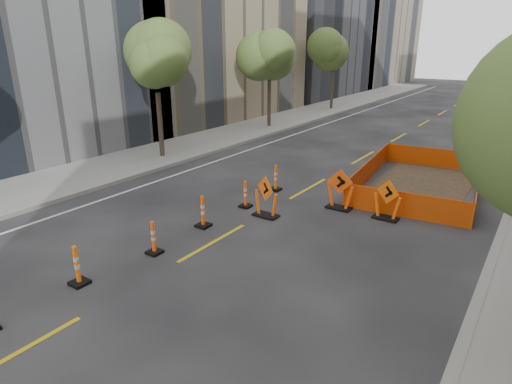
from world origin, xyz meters
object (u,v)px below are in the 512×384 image
Objects in this scene: channelizer_6 at (276,178)px; parked_car_mid at (505,122)px; channelizer_2 at (77,265)px; chevron_sign_right at (387,200)px; chevron_sign_center at (340,189)px; parked_car_near at (495,137)px; channelizer_3 at (153,237)px; channelizer_5 at (245,194)px; channelizer_4 at (203,211)px; chevron_sign_left at (266,196)px.

parked_car_mid reaches higher than channelizer_6.
chevron_sign_right is at bearing 59.76° from channelizer_2.
chevron_sign_center is 0.34× the size of parked_car_near.
channelizer_3 is 6.76m from chevron_sign_center.
parked_car_mid is (1.62, 18.21, 0.10)m from chevron_sign_right.
chevron_sign_right is at bearing 21.37° from channelizer_5.
parked_car_mid is at bearing 64.85° from chevron_sign_center.
channelizer_4 is 4.92m from chevron_sign_center.
channelizer_3 is 0.20× the size of parked_car_mid.
channelizer_5 is (0.01, 4.36, 0.01)m from channelizer_3.
channelizer_6 is at bearing -118.13° from parked_car_near.
chevron_sign_right is at bearing -5.02° from channelizer_6.
channelizer_2 is at bearing -79.30° from chevron_sign_left.
chevron_sign_left is at bearing 74.84° from channelizer_3.
parked_car_near reaches higher than chevron_sign_center.
parked_car_near is at bearing 94.77° from chevron_sign_left.
channelizer_5 is at bearing 87.25° from channelizer_2.
channelizer_4 is 0.77× the size of chevron_sign_right.
parked_car_near reaches higher than channelizer_5.
parked_car_mid is (6.15, 19.98, 0.30)m from channelizer_5.
chevron_sign_right is at bearing 40.46° from channelizer_4.
channelizer_5 is 3.35m from chevron_sign_center.
chevron_sign_left reaches higher than channelizer_3.
parked_car_mid reaches higher than chevron_sign_center.
channelizer_5 is at bearing 89.83° from channelizer_3.
channelizer_4 is at bearing 92.39° from channelizer_3.
channelizer_3 is at bearing -90.17° from channelizer_5.
channelizer_2 is 0.24× the size of parked_car_near.
channelizer_2 is at bearing -108.62° from parked_car_near.
channelizer_3 is 2.18m from channelizer_4.
chevron_sign_center is at bearing -8.16° from channelizer_6.
channelizer_6 is (-0.08, 6.54, 0.03)m from channelizer_3.
parked_car_mid is at bearing 72.90° from channelizer_5.
channelizer_5 is 1.15m from chevron_sign_left.
parked_car_mid reaches higher than channelizer_4.
channelizer_5 is 20.91m from parked_car_mid.
chevron_sign_center is 1.69m from chevron_sign_right.
channelizer_5 is at bearing 87.27° from channelizer_4.
channelizer_5 is at bearing -172.78° from chevron_sign_left.
channelizer_5 is (0.31, 6.54, -0.02)m from channelizer_2.
channelizer_2 reaches higher than channelizer_3.
parked_car_mid reaches higher than channelizer_2.
chevron_sign_center is at bearing -106.03° from parked_car_near.
chevron_sign_left is at bearing 77.35° from channelizer_2.
channelizer_3 is at bearing -87.61° from channelizer_4.
channelizer_2 is 22.27m from parked_car_near.
channelizer_4 is 0.74× the size of chevron_sign_left.
channelizer_4 is 1.07× the size of channelizer_5.
channelizer_3 is 0.99× the size of channelizer_5.
channelizer_6 is 0.76× the size of chevron_sign_right.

